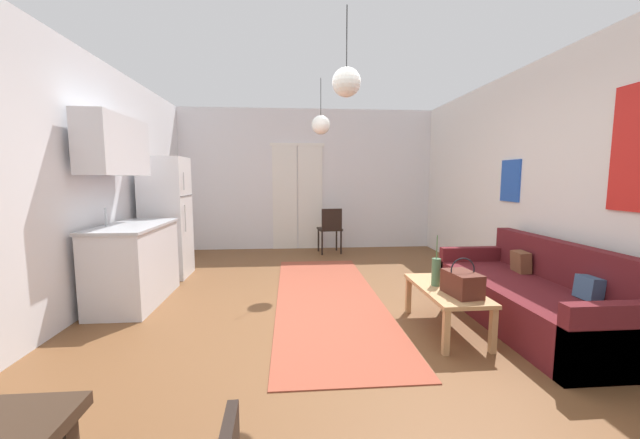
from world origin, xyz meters
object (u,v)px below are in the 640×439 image
Objects in this scene: accent_chair at (330,227)px; couch at (535,298)px; pendant_lamp_near at (346,82)px; pendant_lamp_far at (321,125)px; bamboo_vase at (436,272)px; handbag at (462,283)px; refrigerator at (167,218)px; coffee_table at (446,293)px.

couch is at bearing 107.76° from accent_chair.
accent_chair is at bearing 85.56° from pendant_lamp_near.
couch is 3.26m from pendant_lamp_far.
couch is 4.43× the size of bamboo_vase.
pendant_lamp_far is at bearing 136.45° from couch.
bamboo_vase is 1.31× the size of handbag.
couch is 4.66m from refrigerator.
coffee_table is 1.19× the size of accent_chair.
couch is at bearing -43.55° from pendant_lamp_far.
coffee_table is 0.59× the size of refrigerator.
pendant_lamp_near is (-0.98, -0.20, 1.82)m from coffee_table.
pendant_lamp_far is (-1.93, 1.84, 1.88)m from couch.
bamboo_vase reaches higher than couch.
accent_chair is at bearing 114.83° from couch.
couch reaches higher than handbag.
pendant_lamp_near is at bearing 178.34° from handbag.
handbag is at bearing -68.92° from bamboo_vase.
refrigerator is 2.45× the size of pendant_lamp_near.
handbag is 1.95m from pendant_lamp_near.
refrigerator reaches higher than couch.
accent_chair is 4.12m from pendant_lamp_near.
pendant_lamp_near is at bearing -46.71° from refrigerator.
pendant_lamp_near is 2.10m from pendant_lamp_far.
couch reaches higher than coffee_table.
accent_chair is 1.23× the size of pendant_lamp_near.
coffee_table is at bearing -62.12° from pendant_lamp_far.
accent_chair is (-0.73, 3.78, -0.02)m from handbag.
handbag is at bearing -161.96° from couch.
refrigerator is (-3.12, 2.09, 0.31)m from bamboo_vase.
pendant_lamp_near is (2.22, -2.36, 1.32)m from refrigerator.
handbag is 0.49× the size of pendant_lamp_far.
coffee_table is at bearing -42.25° from bamboo_vase.
accent_chair is at bearing 79.05° from pendant_lamp_far.
coffee_table is at bearing 11.35° from pendant_lamp_near.
coffee_table is 0.21m from bamboo_vase.
pendant_lamp_near reaches higher than coffee_table.
couch is 1.04m from bamboo_vase.
handbag is 2.87m from pendant_lamp_far.
refrigerator is 2.29× the size of pendant_lamp_far.
handbag is 0.52× the size of pendant_lamp_near.
coffee_table is 1.36× the size of pendant_lamp_far.
bamboo_vase is 0.64× the size of pendant_lamp_far.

